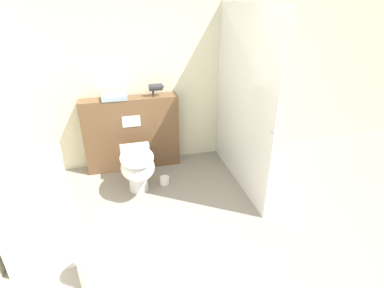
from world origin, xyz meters
The scene contains 9 objects.
wall_back centered at (0.00, 2.28, 1.25)m, with size 8.00×0.06×2.50m.
partition_panel centered at (-0.46, 2.12, 0.48)m, with size 1.20×0.22×0.96m.
shower_glass centered at (0.74, 1.47, 1.02)m, with size 0.04×1.55×2.03m.
toilet centered at (-0.46, 1.51, 0.33)m, with size 0.38×0.64×0.50m.
sink_vanity centered at (-1.36, 0.74, 0.49)m, with size 0.51×0.43×1.12m.
hair_drier centered at (-0.12, 2.10, 1.07)m, with size 0.19×0.09×0.16m.
folded_towel centered at (-0.63, 2.11, 0.99)m, with size 0.30×0.20×0.06m.
spare_toilet_roll centered at (-0.15, 1.59, 0.05)m, with size 0.12×0.12×0.09m.
waste_bin centered at (-0.95, 0.33, 0.15)m, with size 0.20×0.20×0.30m.
Camera 1 is at (-0.59, -1.49, 2.09)m, focal length 28.00 mm.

